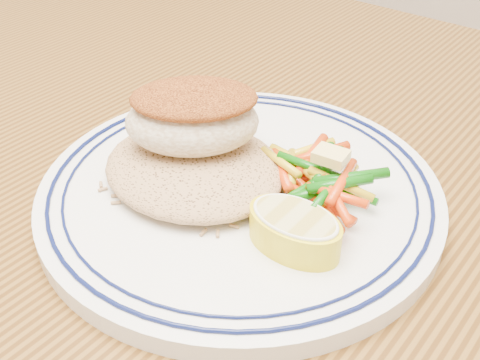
% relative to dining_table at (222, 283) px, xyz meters
% --- Properties ---
extents(dining_table, '(1.50, 0.90, 0.75)m').
position_rel_dining_table_xyz_m(dining_table, '(0.00, 0.00, 0.00)').
color(dining_table, '#4A2C0E').
rests_on(dining_table, ground).
extents(plate, '(0.30, 0.30, 0.02)m').
position_rel_dining_table_xyz_m(plate, '(0.02, 0.00, 0.11)').
color(plate, white).
rests_on(plate, dining_table).
extents(rice_pilaf, '(0.14, 0.12, 0.03)m').
position_rel_dining_table_xyz_m(rice_pilaf, '(-0.01, -0.01, 0.13)').
color(rice_pilaf, '#A47C52').
rests_on(rice_pilaf, plate).
extents(fish_fillet, '(0.12, 0.12, 0.05)m').
position_rel_dining_table_xyz_m(fish_fillet, '(-0.02, -0.00, 0.16)').
color(fish_fillet, beige).
rests_on(fish_fillet, rice_pilaf).
extents(vegetable_pile, '(0.10, 0.09, 0.03)m').
position_rel_dining_table_xyz_m(vegetable_pile, '(0.06, 0.03, 0.13)').
color(vegetable_pile, gold).
rests_on(vegetable_pile, plate).
extents(butter_pat, '(0.03, 0.02, 0.01)m').
position_rel_dining_table_xyz_m(butter_pat, '(0.07, 0.03, 0.14)').
color(butter_pat, '#FBDF7B').
rests_on(butter_pat, vegetable_pile).
extents(lemon_wedge, '(0.07, 0.06, 0.03)m').
position_rel_dining_table_xyz_m(lemon_wedge, '(0.09, -0.03, 0.13)').
color(lemon_wedge, yellow).
rests_on(lemon_wedge, plate).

